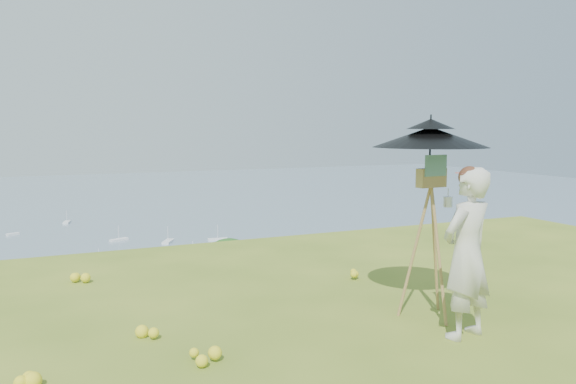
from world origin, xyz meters
name	(u,v)px	position (x,y,z in m)	size (l,w,h in m)	color
bay_water	(51,218)	(0.00, 240.00, -34.00)	(700.00, 700.00, 0.00)	slate
harbor_town	(74,365)	(0.00, 75.00, -29.50)	(110.00, 22.00, 5.00)	beige
moored_boats	(6,263)	(-12.50, 161.00, -33.65)	(140.00, 140.00, 0.70)	white
painter	(467,253)	(0.70, 1.69, 0.81)	(0.59, 0.39, 1.63)	beige
field_easel	(430,237)	(0.74, 2.30, 0.86)	(0.65, 0.65, 1.72)	olive
sun_umbrella	(430,149)	(0.74, 2.33, 1.77)	(1.19, 1.19, 0.71)	black
painter_cap	(470,172)	(0.70, 1.69, 1.58)	(0.20, 0.24, 0.10)	#D87681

